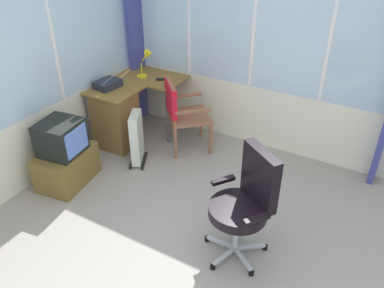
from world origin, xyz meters
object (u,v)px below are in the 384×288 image
(desk, at_px, (117,116))
(wooden_armchair, at_px, (179,108))
(office_chair, at_px, (247,198))
(tv_on_stand, at_px, (65,156))
(space_heater, at_px, (137,137))
(tv_remote, at_px, (162,79))
(desk_lamp, at_px, (148,58))
(paper_tray, at_px, (108,84))

(desk, bearing_deg, wooden_armchair, -68.79)
(wooden_armchair, bearing_deg, office_chair, -130.62)
(tv_on_stand, relative_size, space_heater, 1.17)
(desk, distance_m, wooden_armchair, 0.80)
(desk, bearing_deg, tv_remote, -31.10)
(tv_remote, relative_size, space_heater, 0.23)
(desk_lamp, bearing_deg, desk, 171.58)
(paper_tray, height_order, office_chair, office_chair)
(desk_lamp, xyz_separation_m, office_chair, (-1.50, -2.03, -0.39))
(desk_lamp, relative_size, tv_remote, 2.37)
(desk, xyz_separation_m, tv_remote, (0.54, -0.33, 0.36))
(tv_remote, xyz_separation_m, space_heater, (-0.74, -0.12, -0.44))
(desk, relative_size, tv_on_stand, 1.51)
(paper_tray, bearing_deg, desk_lamp, -19.86)
(space_heater, bearing_deg, paper_tray, 68.17)
(tv_remote, height_order, space_heater, tv_remote)
(desk_lamp, relative_size, space_heater, 0.55)
(tv_remote, relative_size, tv_on_stand, 0.20)
(tv_remote, xyz_separation_m, paper_tray, (-0.52, 0.44, 0.03))
(tv_remote, bearing_deg, paper_tray, 107.47)
(office_chair, distance_m, tv_on_stand, 2.12)
(tv_remote, xyz_separation_m, office_chair, (-1.45, -1.79, -0.17))
(paper_tray, xyz_separation_m, space_heater, (-0.23, -0.56, -0.47))
(wooden_armchair, distance_m, space_heater, 0.62)
(desk, height_order, wooden_armchair, wooden_armchair)
(tv_remote, xyz_separation_m, tv_on_stand, (-1.47, 0.31, -0.43))
(desk, relative_size, paper_tray, 3.79)
(space_heater, bearing_deg, tv_on_stand, 149.05)
(desk_lamp, bearing_deg, paper_tray, 160.14)
(paper_tray, height_order, wooden_armchair, wooden_armchair)
(office_chair, bearing_deg, paper_tray, 67.48)
(tv_on_stand, bearing_deg, wooden_armchair, -30.75)
(desk, distance_m, space_heater, 0.50)
(tv_remote, height_order, office_chair, office_chair)
(wooden_armchair, height_order, space_heater, wooden_armchair)
(desk_lamp, bearing_deg, tv_on_stand, 177.16)
(desk, height_order, office_chair, office_chair)
(desk, height_order, tv_remote, tv_remote)
(tv_on_stand, bearing_deg, desk, 0.76)
(paper_tray, distance_m, office_chair, 2.43)
(tv_remote, bearing_deg, office_chair, -160.78)
(desk_lamp, height_order, tv_on_stand, desk_lamp)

